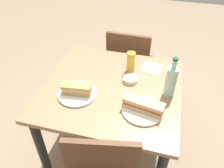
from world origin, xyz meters
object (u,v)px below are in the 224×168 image
at_px(baguette_sandwich_near, 77,89).
at_px(water_bottle, 171,81).
at_px(plate_near, 77,94).
at_px(plate_far, 143,110).
at_px(beer_glass, 131,62).
at_px(dining_table, 112,100).
at_px(knife_near, 78,87).
at_px(baguette_sandwich_far, 143,105).
at_px(knife_far, 144,103).
at_px(chair_far, 129,65).
at_px(olive_bowl, 130,79).

xyz_separation_m(baguette_sandwich_near, water_bottle, (0.57, 0.15, 0.06)).
relative_size(plate_near, baguette_sandwich_near, 1.28).
height_order(plate_near, water_bottle, water_bottle).
distance_m(plate_near, plate_far, 0.43).
bearing_deg(plate_near, beer_glass, 51.07).
xyz_separation_m(dining_table, knife_near, (-0.21, -0.08, 0.14)).
xyz_separation_m(baguette_sandwich_far, knife_far, (-0.00, 0.05, -0.03)).
bearing_deg(knife_near, chair_far, 73.61).
bearing_deg(knife_near, dining_table, 21.47).
distance_m(baguette_sandwich_far, knife_far, 0.06).
bearing_deg(dining_table, baguette_sandwich_far, -36.83).
height_order(chair_far, knife_far, chair_far).
distance_m(knife_near, knife_far, 0.45).
relative_size(chair_far, plate_far, 3.43).
relative_size(plate_far, beer_glass, 1.63).
bearing_deg(knife_near, plate_far, -11.60).
distance_m(knife_near, plate_far, 0.46).
relative_size(baguette_sandwich_far, olive_bowl, 2.42).
bearing_deg(chair_far, knife_far, -72.66).
bearing_deg(baguette_sandwich_far, dining_table, 143.17).
relative_size(plate_far, knife_far, 1.38).
height_order(baguette_sandwich_far, beer_glass, beer_glass).
height_order(knife_far, beer_glass, beer_glass).
height_order(baguette_sandwich_near, beer_glass, beer_glass).
xyz_separation_m(plate_near, plate_far, (0.43, -0.04, 0.00)).
bearing_deg(plate_near, chair_far, 75.96).
height_order(baguette_sandwich_far, water_bottle, water_bottle).
relative_size(dining_table, plate_near, 3.65).
distance_m(dining_table, baguette_sandwich_far, 0.34).
bearing_deg(knife_far, plate_near, -177.74).
bearing_deg(water_bottle, olive_bowl, 164.34).
relative_size(knife_far, beer_glass, 1.18).
bearing_deg(olive_bowl, baguette_sandwich_far, -64.50).
xyz_separation_m(plate_near, olive_bowl, (0.30, 0.23, 0.01)).
relative_size(baguette_sandwich_near, beer_glass, 1.28).
height_order(plate_near, olive_bowl, olive_bowl).
xyz_separation_m(chair_far, beer_glass, (0.09, -0.43, 0.32)).
bearing_deg(olive_bowl, knife_far, -59.16).
bearing_deg(water_bottle, baguette_sandwich_near, -164.98).
xyz_separation_m(dining_table, knife_far, (0.23, -0.12, 0.14)).
bearing_deg(dining_table, plate_near, -144.70).
relative_size(water_bottle, beer_glass, 1.82).
height_order(dining_table, plate_far, plate_far).
xyz_separation_m(chair_far, water_bottle, (0.37, -0.62, 0.35)).
distance_m(chair_far, baguette_sandwich_far, 0.89).
bearing_deg(beer_glass, plate_near, -128.93).
height_order(baguette_sandwich_near, plate_far, baguette_sandwich_near).
xyz_separation_m(baguette_sandwich_near, olive_bowl, (0.30, 0.23, -0.03)).
relative_size(chair_far, knife_far, 4.74).
bearing_deg(baguette_sandwich_near, baguette_sandwich_far, -5.00).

